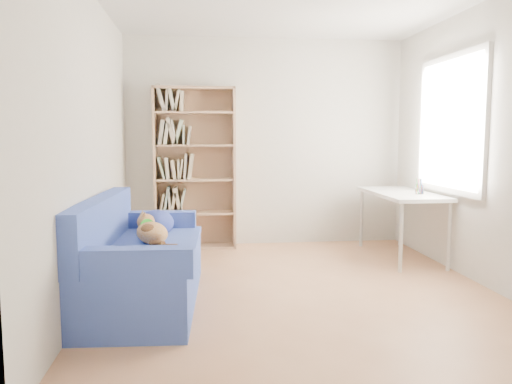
# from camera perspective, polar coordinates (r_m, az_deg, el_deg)

# --- Properties ---
(ground) EXTENTS (4.00, 4.00, 0.00)m
(ground) POSITION_cam_1_polar(r_m,az_deg,el_deg) (4.60, 4.50, -11.04)
(ground) COLOR #B0774F
(ground) RESTS_ON ground
(room_shell) EXTENTS (3.54, 4.04, 2.62)m
(room_shell) POSITION_cam_1_polar(r_m,az_deg,el_deg) (4.45, 5.87, 9.71)
(room_shell) COLOR silver
(room_shell) RESTS_ON ground
(sofa) EXTENTS (0.94, 1.82, 0.88)m
(sofa) POSITION_cam_1_polar(r_m,az_deg,el_deg) (4.27, -13.16, -7.86)
(sofa) COLOR navy
(sofa) RESTS_ON ground
(bookshelf) EXTENTS (0.98, 0.31, 1.97)m
(bookshelf) POSITION_cam_1_polar(r_m,az_deg,el_deg) (6.15, -6.98, 1.93)
(bookshelf) COLOR tan
(bookshelf) RESTS_ON ground
(desk) EXTENTS (0.61, 1.34, 0.75)m
(desk) POSITION_cam_1_polar(r_m,az_deg,el_deg) (5.87, 16.31, -0.65)
(desk) COLOR white
(desk) RESTS_ON ground
(pen_cup) EXTENTS (0.09, 0.09, 0.17)m
(pen_cup) POSITION_cam_1_polar(r_m,az_deg,el_deg) (5.73, 18.17, 0.44)
(pen_cup) COLOR white
(pen_cup) RESTS_ON desk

